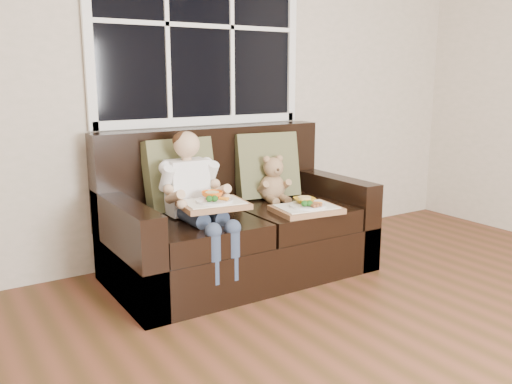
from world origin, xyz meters
TOP-DOWN VIEW (x-y plane):
  - window_back at (-0.24, 2.48)m, footprint 1.62×0.04m
  - loveseat at (-0.24, 2.02)m, footprint 1.70×0.92m
  - pillow_left at (-0.56, 2.17)m, footprint 0.47×0.22m
  - pillow_right at (0.12, 2.17)m, footprint 0.49×0.28m
  - child at (-0.59, 1.90)m, footprint 0.36×0.59m
  - teddy_bear at (0.10, 2.05)m, footprint 0.21×0.26m
  - tray_left at (-0.54, 1.75)m, footprint 0.42×0.34m
  - tray_right at (0.09, 1.66)m, footprint 0.45×0.36m

SIDE VIEW (x-z plane):
  - loveseat at x=-0.24m, z-range -0.17..0.79m
  - tray_right at x=0.09m, z-range 0.43..0.53m
  - tray_left at x=-0.54m, z-range 0.53..0.62m
  - teddy_bear at x=0.10m, z-range 0.42..0.75m
  - child at x=-0.59m, z-range 0.22..1.04m
  - pillow_right at x=0.12m, z-range 0.44..0.92m
  - pillow_left at x=-0.56m, z-range 0.44..0.92m
  - window_back at x=-0.24m, z-range 0.96..2.33m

